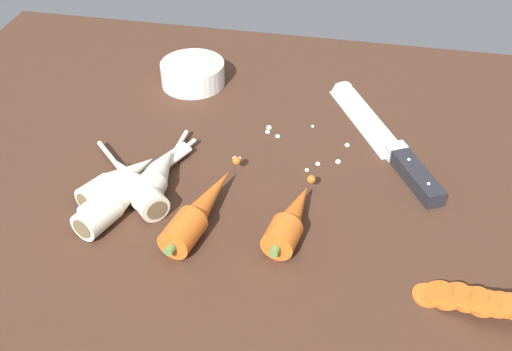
# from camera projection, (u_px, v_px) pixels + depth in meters

# --- Properties ---
(ground_plane) EXTENTS (1.20, 0.90, 0.04)m
(ground_plane) POSITION_uv_depth(u_px,v_px,m) (259.00, 186.00, 0.92)
(ground_plane) COLOR #42281C
(chefs_knife) EXTENTS (0.20, 0.32, 0.04)m
(chefs_knife) POSITION_uv_depth(u_px,v_px,m) (378.00, 132.00, 0.99)
(chefs_knife) COLOR silver
(chefs_knife) RESTS_ON ground_plane
(whole_carrot) EXTENTS (0.07, 0.20, 0.04)m
(whole_carrot) POSITION_uv_depth(u_px,v_px,m) (200.00, 210.00, 0.82)
(whole_carrot) COLOR #D6601E
(whole_carrot) RESTS_ON ground_plane
(whole_carrot_second) EXTENTS (0.06, 0.16, 0.04)m
(whole_carrot_second) POSITION_uv_depth(u_px,v_px,m) (291.00, 219.00, 0.81)
(whole_carrot_second) COLOR #D6601E
(whole_carrot_second) RESTS_ON ground_plane
(parsnip_front) EXTENTS (0.10, 0.23, 0.04)m
(parsnip_front) POSITION_uv_depth(u_px,v_px,m) (123.00, 195.00, 0.85)
(parsnip_front) COLOR silver
(parsnip_front) RESTS_ON ground_plane
(parsnip_mid_left) EXTENTS (0.15, 0.15, 0.04)m
(parsnip_mid_left) POSITION_uv_depth(u_px,v_px,m) (136.00, 184.00, 0.86)
(parsnip_mid_left) COLOR silver
(parsnip_mid_left) RESTS_ON ground_plane
(parsnip_mid_right) EXTENTS (0.04, 0.18, 0.04)m
(parsnip_mid_right) POSITION_uv_depth(u_px,v_px,m) (158.00, 175.00, 0.88)
(parsnip_mid_right) COLOR silver
(parsnip_mid_right) RESTS_ON ground_plane
(parsnip_back) EXTENTS (0.10, 0.19, 0.04)m
(parsnip_back) POSITION_uv_depth(u_px,v_px,m) (124.00, 193.00, 0.85)
(parsnip_back) COLOR silver
(parsnip_back) RESTS_ON ground_plane
(parsnip_outer) EXTENTS (0.11, 0.18, 0.04)m
(parsnip_outer) POSITION_uv_depth(u_px,v_px,m) (120.00, 180.00, 0.87)
(parsnip_outer) COLOR silver
(parsnip_outer) RESTS_ON ground_plane
(carrot_slice_stack) EXTENTS (0.13, 0.06, 0.04)m
(carrot_slice_stack) POSITION_uv_depth(u_px,v_px,m) (471.00, 300.00, 0.71)
(carrot_slice_stack) COLOR #D6601E
(carrot_slice_stack) RESTS_ON ground_plane
(prep_bowl) EXTENTS (0.11, 0.11, 0.04)m
(prep_bowl) POSITION_uv_depth(u_px,v_px,m) (193.00, 73.00, 1.10)
(prep_bowl) COLOR white
(prep_bowl) RESTS_ON ground_plane
(mince_crumbs) EXTENTS (0.17, 0.12, 0.01)m
(mince_crumbs) POSITION_uv_depth(u_px,v_px,m) (293.00, 144.00, 0.97)
(mince_crumbs) COLOR silver
(mince_crumbs) RESTS_ON ground_plane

